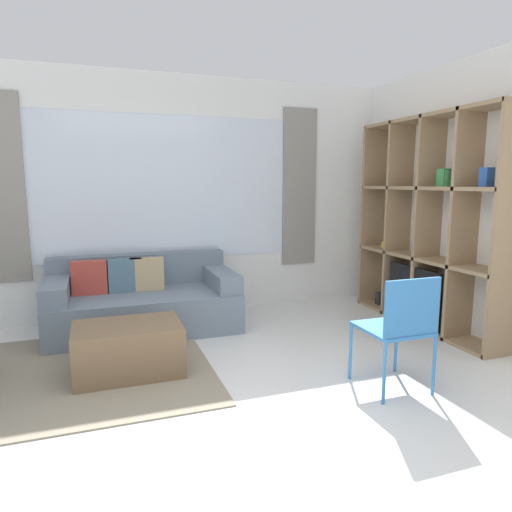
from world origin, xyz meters
TOP-DOWN VIEW (x-y plane):
  - ground_plane at (0.00, 0.00)m, footprint 16.00×16.00m
  - wall_back at (0.00, 3.08)m, footprint 6.54×0.11m
  - wall_right at (2.71, 1.52)m, footprint 0.07×4.25m
  - area_rug at (-1.03, 1.56)m, footprint 2.22×1.91m
  - shelving_unit at (2.52, 1.68)m, footprint 0.35×2.01m
  - couch_main at (-0.35, 2.56)m, footprint 1.88×0.97m
  - ottoman at (-0.57, 1.41)m, footprint 0.83×0.55m
  - folding_chair at (1.24, 0.44)m, footprint 0.44×0.46m

SIDE VIEW (x-z plane):
  - ground_plane at x=0.00m, z-range 0.00..0.00m
  - area_rug at x=-1.03m, z-range 0.00..0.01m
  - ottoman at x=-0.57m, z-range 0.00..0.41m
  - couch_main at x=-0.35m, z-range -0.09..0.65m
  - folding_chair at x=1.24m, z-range 0.09..0.95m
  - shelving_unit at x=2.52m, z-range -0.04..2.14m
  - wall_right at x=2.71m, z-range 0.00..2.70m
  - wall_back at x=0.00m, z-range 0.01..2.71m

